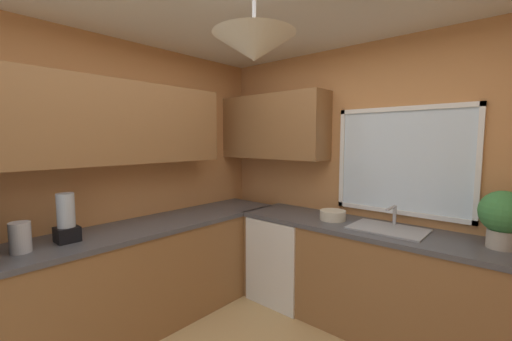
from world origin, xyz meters
TOP-DOWN VIEW (x-y plane):
  - room_shell at (-0.35, 0.41)m, footprint 3.56×3.51m
  - counter_run_left at (-1.41, 0.00)m, footprint 0.65×3.12m
  - counter_run_back at (0.21, 1.39)m, footprint 2.65×0.65m
  - dishwasher at (-0.75, 1.36)m, footprint 0.60×0.60m
  - kettle at (-1.39, -0.77)m, footprint 0.13×0.13m
  - sink_assembly at (0.26, 1.39)m, footprint 0.59×0.40m
  - potted_plant at (1.00, 1.44)m, footprint 0.30×0.30m
  - bowl at (-0.25, 1.39)m, footprint 0.24×0.24m
  - blender_appliance at (-1.41, -0.48)m, footprint 0.15×0.15m

SIDE VIEW (x-z plane):
  - dishwasher at x=-0.75m, z-range 0.00..0.87m
  - counter_run_left at x=-1.41m, z-range 0.00..0.91m
  - counter_run_back at x=0.21m, z-range 0.00..0.91m
  - sink_assembly at x=0.26m, z-range 0.82..1.02m
  - bowl at x=-0.25m, z-range 0.91..1.00m
  - kettle at x=-1.39m, z-range 0.91..1.12m
  - blender_appliance at x=-1.41m, z-range 0.89..1.25m
  - potted_plant at x=1.00m, z-range 0.94..1.34m
  - room_shell at x=-0.35m, z-range 0.41..3.03m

